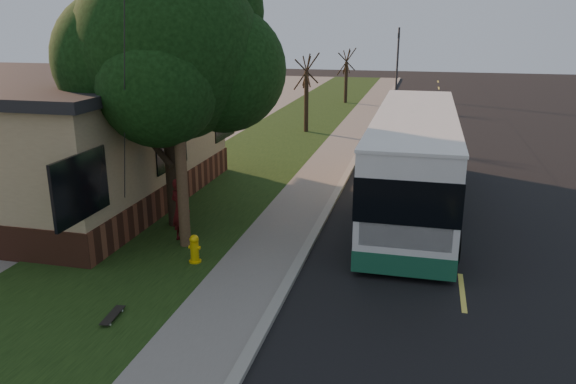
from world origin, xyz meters
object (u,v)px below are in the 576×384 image
at_px(bare_tree_near, 306,94).
at_px(distant_car, 405,100).
at_px(dumpster, 82,169).
at_px(skateboard_main, 113,315).
at_px(skateboarder, 181,210).
at_px(utility_pole, 176,77).
at_px(traffic_signal, 398,58).
at_px(leafy_tree, 171,52).
at_px(fire_hydrant, 195,249).
at_px(transit_bus, 414,158).
at_px(bare_tree_far, 346,77).

relative_size(bare_tree_near, distant_car, 1.10).
bearing_deg(dumpster, distant_car, 63.81).
bearing_deg(skateboard_main, distant_car, 81.47).
bearing_deg(bare_tree_near, skateboarder, -90.07).
bearing_deg(dumpster, skateboarder, -36.14).
bearing_deg(utility_pole, traffic_signal, 83.42).
distance_m(traffic_signal, dumpster, 30.18).
relative_size(utility_pole, distant_car, 2.31).
xyz_separation_m(utility_pole, leafy_tree, (-0.87, 1.66, 0.54)).
distance_m(fire_hydrant, distant_car, 28.30).
bearing_deg(skateboard_main, utility_pole, 92.07).
bearing_deg(fire_hydrant, traffic_signal, 84.79).
distance_m(transit_bus, skateboarder, 7.80).
bearing_deg(skateboarder, distant_car, -76.82).
bearing_deg(utility_pole, skateboard_main, -87.93).
xyz_separation_m(fire_hydrant, bare_tree_near, (-0.90, 18.00, 1.72)).
height_order(bare_tree_far, distant_car, bare_tree_far).
distance_m(bare_tree_far, transit_bus, 24.63).
height_order(utility_pole, dumpster, utility_pole).
bearing_deg(leafy_tree, traffic_signal, 81.53).
bearing_deg(utility_pole, distant_car, 79.91).
bearing_deg(bare_tree_far, utility_pole, -90.60).
height_order(bare_tree_near, bare_tree_far, bare_tree_near).
bearing_deg(traffic_signal, bare_tree_far, -131.19).
bearing_deg(distant_car, dumpster, -112.60).
bearing_deg(dumpster, fire_hydrant, -39.25).
distance_m(utility_pole, bare_tree_far, 29.13).
xyz_separation_m(leafy_tree, distant_car, (5.67, 25.36, -4.50)).
distance_m(utility_pole, leafy_tree, 1.94).
distance_m(utility_pole, dumpster, 8.70).
relative_size(bare_tree_far, skateboard_main, 4.81).
bearing_deg(bare_tree_far, leafy_tree, -92.45).
distance_m(leafy_tree, dumpster, 7.59).
relative_size(traffic_signal, skateboard_main, 6.56).
bearing_deg(bare_tree_near, bare_tree_far, 87.61).
distance_m(leafy_tree, bare_tree_near, 15.66).
bearing_deg(skateboarder, skateboard_main, 118.58).
bearing_deg(utility_pole, bare_tree_far, 89.40).
bearing_deg(skateboarder, bare_tree_far, -67.22).
height_order(skateboarder, dumpster, skateboarder).
relative_size(dumpster, distant_car, 0.44).
relative_size(skateboarder, distant_car, 0.47).
height_order(leafy_tree, skateboarder, leafy_tree).
distance_m(skateboard_main, distant_car, 31.42).
height_order(leafy_tree, dumpster, leafy_tree).
distance_m(skateboarder, dumpster, 7.41).
bearing_deg(transit_bus, leafy_tree, -153.58).
xyz_separation_m(leafy_tree, transit_bus, (6.79, 3.38, -3.46)).
bearing_deg(traffic_signal, skateboarder, -97.00).
xyz_separation_m(traffic_signal, skateboard_main, (-3.66, -37.06, -3.04)).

